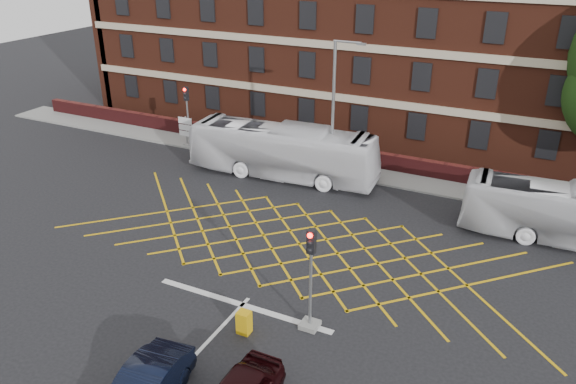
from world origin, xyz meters
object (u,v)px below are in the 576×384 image
at_px(traffic_light_near, 310,289).
at_px(street_lamp, 333,137).
at_px(bus_left, 283,151).
at_px(bus_right, 575,215).
at_px(traffic_light_far, 188,122).
at_px(direction_signs, 186,128).
at_px(utility_cabinet, 244,322).

relative_size(traffic_light_near, street_lamp, 0.50).
xyz_separation_m(bus_left, street_lamp, (3.07, 0.57, 1.24)).
xyz_separation_m(bus_right, traffic_light_far, (-24.73, 3.02, 0.29)).
height_order(bus_right, street_lamp, street_lamp).
bearing_deg(bus_right, direction_signs, 79.54).
distance_m(bus_left, traffic_light_far, 8.57).
height_order(direction_signs, utility_cabinet, direction_signs).
bearing_deg(bus_left, direction_signs, 74.64).
relative_size(traffic_light_far, utility_cabinet, 4.54).
xyz_separation_m(traffic_light_near, traffic_light_far, (-15.95, 14.67, 0.00)).
height_order(traffic_light_near, street_lamp, street_lamp).
bearing_deg(traffic_light_far, traffic_light_near, -42.60).
xyz_separation_m(bus_left, bus_right, (16.37, -1.13, -0.17)).
bearing_deg(direction_signs, traffic_light_near, -42.03).
bearing_deg(direction_signs, street_lamp, -5.76).
distance_m(street_lamp, utility_cabinet, 15.12).
bearing_deg(street_lamp, traffic_light_far, 173.40).
distance_m(bus_right, traffic_light_near, 14.59).
height_order(traffic_light_near, utility_cabinet, traffic_light_near).
distance_m(traffic_light_near, street_lamp, 14.13).
xyz_separation_m(bus_right, street_lamp, (-13.31, 1.70, 1.41)).
relative_size(bus_right, traffic_light_far, 2.47).
height_order(bus_left, bus_right, bus_left).
distance_m(traffic_light_far, utility_cabinet, 21.24).
distance_m(traffic_light_near, direction_signs, 21.67).
bearing_deg(traffic_light_far, street_lamp, -6.60).
height_order(traffic_light_far, utility_cabinet, traffic_light_far).
distance_m(bus_right, traffic_light_far, 24.92).
distance_m(traffic_light_far, direction_signs, 0.44).
xyz_separation_m(traffic_light_near, street_lamp, (-4.52, 13.34, 1.12)).
distance_m(bus_right, direction_signs, 25.04).
bearing_deg(direction_signs, utility_cabinet, -48.65).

